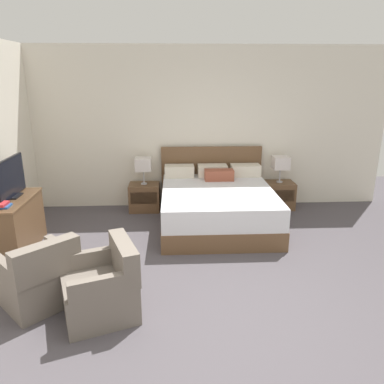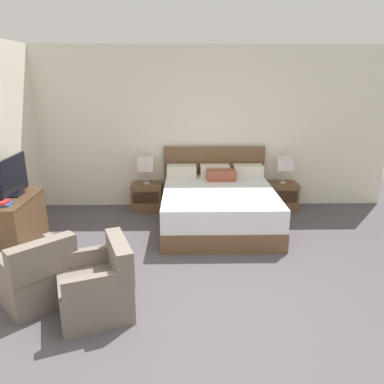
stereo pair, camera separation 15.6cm
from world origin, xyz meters
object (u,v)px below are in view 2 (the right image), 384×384
(tv, at_px, (13,177))
(armchair_by_window, at_px, (37,276))
(table_lamp_right, at_px, (284,164))
(armchair_companion, at_px, (99,287))
(dresser, at_px, (16,222))
(book_red_cover, at_px, (1,204))
(nightstand_right, at_px, (281,196))
(table_lamp_left, at_px, (146,164))
(bed, at_px, (218,205))
(nightstand_left, at_px, (147,197))

(tv, height_order, armchair_by_window, tv)
(table_lamp_right, distance_m, armchair_companion, 4.06)
(tv, relative_size, armchair_by_window, 0.86)
(dresser, bearing_deg, book_red_cover, -90.20)
(nightstand_right, height_order, book_red_cover, book_red_cover)
(table_lamp_left, height_order, tv, tv)
(table_lamp_left, distance_m, armchair_companion, 3.11)
(bed, relative_size, book_red_cover, 7.86)
(armchair_companion, bearing_deg, table_lamp_left, 86.36)
(dresser, height_order, armchair_by_window, armchair_by_window)
(bed, relative_size, nightstand_right, 3.80)
(armchair_by_window, bearing_deg, dresser, 120.36)
(bed, height_order, book_red_cover, bed)
(dresser, height_order, book_red_cover, book_red_cover)
(nightstand_left, height_order, tv, tv)
(nightstand_left, bearing_deg, armchair_by_window, -107.51)
(book_red_cover, bearing_deg, bed, 21.17)
(nightstand_left, xyz_separation_m, armchair_by_window, (-0.89, -2.83, 0.04))
(table_lamp_left, bearing_deg, book_red_cover, -131.94)
(dresser, height_order, armchair_companion, armchair_companion)
(armchair_companion, bearing_deg, table_lamp_right, 49.41)
(nightstand_left, relative_size, armchair_by_window, 0.55)
(nightstand_right, height_order, table_lamp_right, table_lamp_right)
(bed, xyz_separation_m, armchair_by_window, (-2.11, -2.10, -0.05))
(bed, height_order, dresser, bed)
(tv, xyz_separation_m, armchair_companion, (1.46, -1.63, -0.72))
(book_red_cover, bearing_deg, table_lamp_right, 24.35)
(armchair_by_window, height_order, armchair_companion, same)
(bed, height_order, armchair_companion, bed)
(nightstand_right, xyz_separation_m, armchair_by_window, (-3.32, -2.83, 0.04))
(table_lamp_left, height_order, armchair_by_window, table_lamp_left)
(nightstand_left, bearing_deg, book_red_cover, -131.97)
(dresser, relative_size, armchair_by_window, 1.11)
(table_lamp_left, xyz_separation_m, table_lamp_right, (2.42, 0.00, 0.00))
(nightstand_right, relative_size, dresser, 0.49)
(nightstand_right, distance_m, dresser, 4.36)
(dresser, xyz_separation_m, book_red_cover, (-0.00, -0.32, 0.37))
(bed, bearing_deg, table_lamp_left, 148.75)
(dresser, distance_m, book_red_cover, 0.49)
(nightstand_left, xyz_separation_m, dresser, (-1.66, -1.53, 0.14))
(book_red_cover, distance_m, armchair_companion, 1.96)
(book_red_cover, bearing_deg, armchair_by_window, -52.15)
(nightstand_left, height_order, dresser, dresser)
(tv, bearing_deg, armchair_companion, -48.01)
(bed, distance_m, armchair_by_window, 2.97)
(dresser, relative_size, tv, 1.30)
(nightstand_left, xyz_separation_m, book_red_cover, (-1.66, -1.85, 0.51))
(bed, height_order, armchair_by_window, bed)
(armchair_companion, bearing_deg, dresser, 133.83)
(nightstand_left, xyz_separation_m, nightstand_right, (2.42, 0.00, 0.00))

